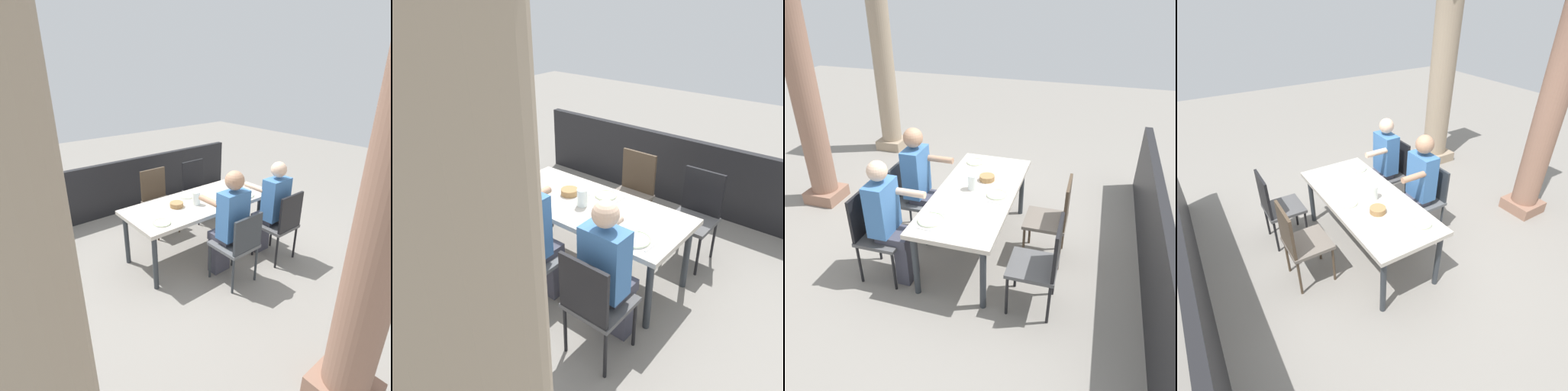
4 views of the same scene
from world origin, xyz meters
TOP-DOWN VIEW (x-y plane):
  - ground_plane at (0.00, 0.00)m, footprint 16.00×16.00m
  - dining_table at (0.00, 0.00)m, footprint 1.90×0.83m
  - chair_west_north at (-0.70, 0.84)m, footprint 0.44×0.44m
  - chair_west_south at (-0.70, -0.84)m, footprint 0.44×0.44m
  - chair_mid_north at (0.07, 0.83)m, footprint 0.44×0.44m
  - chair_mid_south at (0.07, -0.84)m, footprint 0.44×0.44m
  - diner_woman_green at (-0.70, 0.66)m, footprint 0.35×0.49m
  - diner_man_white at (0.07, 0.66)m, footprint 0.35×0.50m
  - patio_railing at (0.00, -1.84)m, footprint 4.30×0.10m
  - plate_0 at (-0.66, 0.24)m, footprint 0.25×0.25m
  - fork_0 at (-0.81, 0.24)m, footprint 0.02×0.17m
  - spoon_0 at (-0.51, 0.24)m, footprint 0.02×0.17m
  - plate_1 at (-0.01, -0.23)m, footprint 0.21×0.21m
  - fork_1 at (-0.16, -0.23)m, footprint 0.02×0.17m
  - spoon_1 at (0.14, -0.23)m, footprint 0.02×0.17m
  - plate_2 at (0.69, 0.23)m, footprint 0.20×0.20m
  - fork_2 at (0.54, 0.23)m, footprint 0.04×0.17m
  - spoon_2 at (0.84, 0.23)m, footprint 0.04×0.17m
  - water_pitcher at (0.05, 0.06)m, footprint 0.10×0.10m
  - bread_basket at (0.29, -0.04)m, footprint 0.17×0.17m

SIDE VIEW (x-z plane):
  - ground_plane at x=0.00m, z-range 0.00..0.00m
  - patio_railing at x=0.00m, z-range 0.00..0.90m
  - chair_mid_north at x=0.07m, z-range 0.08..0.97m
  - chair_west_south at x=-0.70m, z-range 0.07..1.02m
  - chair_west_north at x=-0.70m, z-range 0.07..1.02m
  - chair_mid_south at x=0.07m, z-range 0.07..1.03m
  - dining_table at x=0.00m, z-range 0.30..1.03m
  - diner_woman_green at x=-0.70m, z-range 0.04..1.35m
  - diner_man_white at x=0.07m, z-range 0.05..1.40m
  - fork_0 at x=-0.81m, z-range 0.73..0.74m
  - spoon_0 at x=-0.51m, z-range 0.73..0.74m
  - fork_1 at x=-0.16m, z-range 0.73..0.74m
  - spoon_1 at x=0.14m, z-range 0.73..0.74m
  - fork_2 at x=0.54m, z-range 0.73..0.74m
  - spoon_2 at x=0.84m, z-range 0.73..0.74m
  - plate_0 at x=-0.66m, z-range 0.73..0.75m
  - plate_1 at x=-0.01m, z-range 0.73..0.75m
  - plate_2 at x=0.69m, z-range 0.73..0.75m
  - bread_basket at x=0.29m, z-range 0.73..0.79m
  - water_pitcher at x=0.05m, z-range 0.72..0.89m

